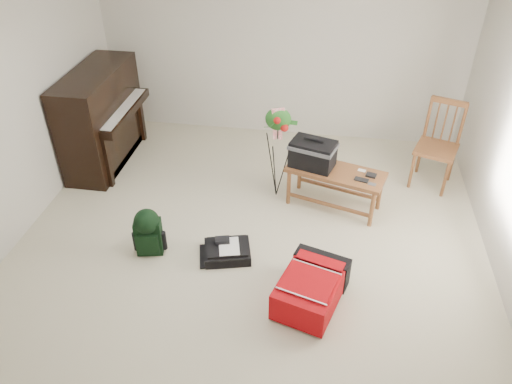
% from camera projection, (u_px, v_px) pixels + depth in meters
% --- Properties ---
extents(floor, '(5.00, 5.50, 0.01)m').
position_uv_depth(floor, '(247.00, 255.00, 5.25)').
color(floor, beige).
rests_on(floor, ground).
extents(ceiling, '(5.00, 5.50, 0.01)m').
position_uv_depth(ceiling, '(244.00, 12.00, 3.80)').
color(ceiling, white).
rests_on(ceiling, wall_back).
extents(wall_back, '(5.00, 0.04, 2.50)m').
position_uv_depth(wall_back, '(281.00, 49.00, 6.74)').
color(wall_back, beige).
rests_on(wall_back, floor).
extents(piano, '(0.71, 1.50, 1.25)m').
position_uv_depth(piano, '(102.00, 119.00, 6.47)').
color(piano, black).
rests_on(piano, floor).
extents(bench, '(1.19, 0.74, 0.85)m').
position_uv_depth(bench, '(319.00, 162.00, 5.62)').
color(bench, brown).
rests_on(bench, floor).
extents(dining_chair, '(0.60, 0.60, 1.08)m').
position_uv_depth(dining_chair, '(436.00, 146.00, 6.06)').
color(dining_chair, brown).
rests_on(dining_chair, floor).
extents(red_suitcase, '(0.71, 0.89, 0.33)m').
position_uv_depth(red_suitcase, '(311.00, 284.00, 4.67)').
color(red_suitcase, '#BC080C').
rests_on(red_suitcase, floor).
extents(black_duffel, '(0.55, 0.48, 0.20)m').
position_uv_depth(black_duffel, '(227.00, 251.00, 5.19)').
color(black_duffel, black).
rests_on(black_duffel, floor).
extents(green_backpack, '(0.30, 0.27, 0.54)m').
position_uv_depth(green_backpack, '(148.00, 230.00, 5.12)').
color(green_backpack, black).
rests_on(green_backpack, floor).
extents(flower_stand, '(0.48, 0.48, 1.20)m').
position_uv_depth(flower_stand, '(277.00, 154.00, 5.80)').
color(flower_stand, black).
rests_on(flower_stand, floor).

